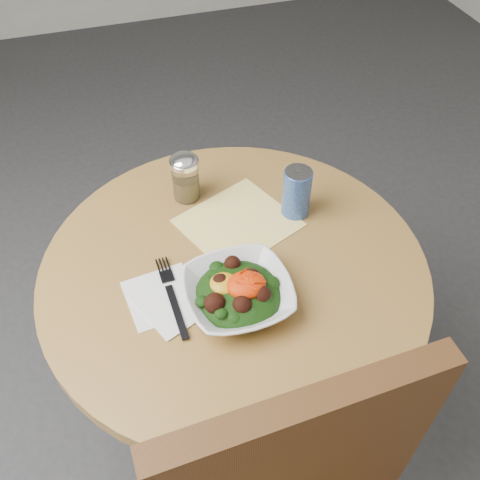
{
  "coord_description": "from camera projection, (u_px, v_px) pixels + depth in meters",
  "views": [
    {
      "loc": [
        -0.23,
        -0.77,
        1.69
      ],
      "look_at": [
        0.02,
        0.02,
        0.81
      ],
      "focal_mm": 40.0,
      "sensor_mm": 36.0,
      "label": 1
    }
  ],
  "objects": [
    {
      "name": "cloth_napkin",
      "position": [
        238.0,
        223.0,
        1.33
      ],
      "size": [
        0.32,
        0.31,
        0.0
      ],
      "primitive_type": "cube",
      "rotation": [
        0.0,
        0.0,
        0.39
      ],
      "color": "yellow",
      "rests_on": "table"
    },
    {
      "name": "paper_napkins",
      "position": [
        168.0,
        299.0,
        1.17
      ],
      "size": [
        0.2,
        0.2,
        0.0
      ],
      "color": "white",
      "rests_on": "table"
    },
    {
      "name": "beverage_can",
      "position": [
        297.0,
        192.0,
        1.31
      ],
      "size": [
        0.07,
        0.07,
        0.14
      ],
      "color": "navy",
      "rests_on": "table"
    },
    {
      "name": "fork",
      "position": [
        172.0,
        294.0,
        1.17
      ],
      "size": [
        0.03,
        0.23,
        0.0
      ],
      "color": "black",
      "rests_on": "table"
    },
    {
      "name": "ground",
      "position": [
        236.0,
        411.0,
        1.78
      ],
      "size": [
        6.0,
        6.0,
        0.0
      ],
      "primitive_type": "plane",
      "color": "#2F2F32",
      "rests_on": "ground"
    },
    {
      "name": "table",
      "position": [
        235.0,
        315.0,
        1.38
      ],
      "size": [
        0.9,
        0.9,
        0.75
      ],
      "color": "black",
      "rests_on": "ground"
    },
    {
      "name": "salad_bowl",
      "position": [
        238.0,
        293.0,
        1.14
      ],
      "size": [
        0.23,
        0.23,
        0.09
      ],
      "color": "silver",
      "rests_on": "table"
    },
    {
      "name": "spice_shaker",
      "position": [
        185.0,
        177.0,
        1.35
      ],
      "size": [
        0.07,
        0.07,
        0.13
      ],
      "color": "silver",
      "rests_on": "table"
    }
  ]
}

